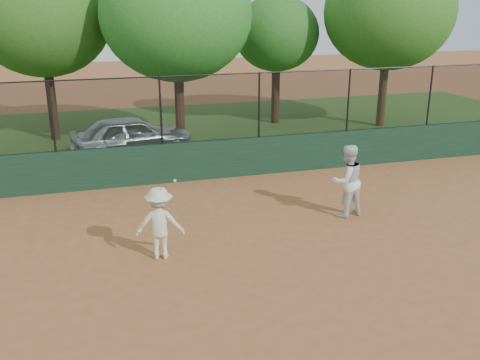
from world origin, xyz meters
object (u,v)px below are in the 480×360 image
object	(u,v)px
player_second	(347,181)
tree_1	(42,18)
parked_car	(132,136)
tree_2	(176,15)
tree_4	(389,12)
tree_3	(277,34)
player_main	(160,223)

from	to	relation	value
player_second	tree_1	xyz separation A→B (m)	(-7.43, 10.29, 3.66)
parked_car	player_second	bearing A→B (deg)	-156.15
tree_1	tree_2	xyz separation A→B (m)	(4.65, -2.06, 0.12)
tree_2	tree_4	distance (m)	8.92
tree_4	parked_car	bearing A→B (deg)	-170.52
tree_3	tree_4	bearing A→B (deg)	-23.86
tree_2	tree_3	distance (m)	5.37
parked_car	tree_2	distance (m)	4.59
parked_car	player_main	world-z (taller)	player_main
tree_1	tree_3	bearing A→B (deg)	2.46
player_main	tree_3	distance (m)	13.91
player_second	tree_4	world-z (taller)	tree_4
tree_2	tree_3	size ratio (longest dim) A/B	1.30
player_main	tree_4	xyz separation A→B (m)	(10.98, 9.89, 3.96)
tree_4	player_main	bearing A→B (deg)	-137.99
player_second	tree_2	distance (m)	9.48
tree_3	parked_car	bearing A→B (deg)	-150.99
player_main	tree_4	distance (m)	15.31
tree_1	player_second	bearing A→B (deg)	-54.16
parked_car	tree_2	size ratio (longest dim) A/B	0.60
tree_2	tree_4	world-z (taller)	tree_4
parked_car	player_second	size ratio (longest dim) A/B	2.27
tree_3	player_main	bearing A→B (deg)	-119.98
tree_1	tree_4	size ratio (longest dim) A/B	0.95
player_second	player_main	xyz separation A→B (m)	(-4.87, -1.06, -0.14)
tree_1	tree_4	world-z (taller)	tree_4
player_second	tree_2	xyz separation A→B (m)	(-2.79, 8.23, 3.78)
player_main	tree_1	world-z (taller)	tree_1
player_main	tree_2	bearing A→B (deg)	77.36
player_second	tree_3	size ratio (longest dim) A/B	0.34
parked_car	player_main	bearing A→B (deg)	168.88
player_second	player_main	distance (m)	4.99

